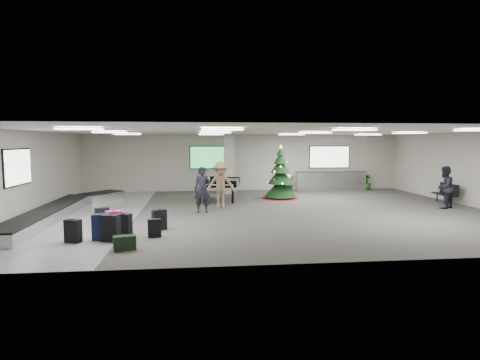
{
  "coord_description": "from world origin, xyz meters",
  "views": [
    {
      "loc": [
        -2.78,
        -15.73,
        2.78
      ],
      "look_at": [
        -0.92,
        1.0,
        1.17
      ],
      "focal_mm": 30.0,
      "sensor_mm": 36.0,
      "label": 1
    }
  ],
  "objects": [
    {
      "name": "suitcase_5",
      "position": [
        -6.16,
        -4.41,
        0.32
      ],
      "size": [
        0.49,
        0.38,
        0.67
      ],
      "rotation": [
        0.0,
        0.0,
        -0.4
      ],
      "color": "black",
      "rests_on": "ground"
    },
    {
      "name": "baggage_carousel",
      "position": [
        -7.84,
        -0.08,
        0.21
      ],
      "size": [
        2.28,
        9.71,
        0.43
      ],
      "color": "silver",
      "rests_on": "ground"
    },
    {
      "name": "room_envelope",
      "position": [
        -0.38,
        0.67,
        2.33
      ],
      "size": [
        18.02,
        14.02,
        3.21
      ],
      "color": "#AAA39C",
      "rests_on": "ground"
    },
    {
      "name": "suitcase_3",
      "position": [
        -3.94,
        -3.02,
        0.32
      ],
      "size": [
        0.49,
        0.4,
        0.67
      ],
      "rotation": [
        0.0,
        0.0,
        0.46
      ],
      "color": "black",
      "rests_on": "ground"
    },
    {
      "name": "suitcase_1",
      "position": [
        -4.89,
        -3.79,
        0.34
      ],
      "size": [
        0.49,
        0.39,
        0.7
      ],
      "rotation": [
        0.0,
        0.0,
        -0.43
      ],
      "color": "black",
      "rests_on": "ground"
    },
    {
      "name": "bench",
      "position": [
        8.59,
        1.25,
        0.5
      ],
      "size": [
        0.51,
        1.42,
        0.89
      ],
      "rotation": [
        0.0,
        0.0,
        -0.03
      ],
      "color": "black",
      "rests_on": "ground"
    },
    {
      "name": "service_counter",
      "position": [
        5.0,
        6.65,
        0.55
      ],
      "size": [
        4.05,
        0.65,
        1.08
      ],
      "color": "silver",
      "rests_on": "ground"
    },
    {
      "name": "pink_suitcase",
      "position": [
        -5.25,
        -3.47,
        0.36
      ],
      "size": [
        0.52,
        0.41,
        0.73
      ],
      "rotation": [
        0.0,
        0.0,
        0.38
      ],
      "color": "#ED1F98",
      "rests_on": "ground"
    },
    {
      "name": "potted_plant_right",
      "position": [
        7.12,
        6.5,
        0.45
      ],
      "size": [
        0.7,
        0.7,
        0.89
      ],
      "primitive_type": "imported",
      "rotation": [
        0.0,
        0.0,
        2.48
      ],
      "color": "#173912",
      "rests_on": "ground"
    },
    {
      "name": "suitcase_0",
      "position": [
        -5.15,
        -4.41,
        0.38
      ],
      "size": [
        0.55,
        0.42,
        0.78
      ],
      "rotation": [
        0.0,
        0.0,
        -0.34
      ],
      "color": "black",
      "rests_on": "ground"
    },
    {
      "name": "christmas_tree",
      "position": [
        1.35,
        3.49,
        0.91
      ],
      "size": [
        1.86,
        1.86,
        2.65
      ],
      "color": "maroon",
      "rests_on": "ground"
    },
    {
      "name": "green_duffel",
      "position": [
        -4.62,
        -5.34,
        0.19
      ],
      "size": [
        0.61,
        0.43,
        0.39
      ],
      "rotation": [
        0.0,
        0.0,
        0.3
      ],
      "color": "black",
      "rests_on": "ground"
    },
    {
      "name": "traveler_a",
      "position": [
        -2.52,
        -0.07,
        0.91
      ],
      "size": [
        0.69,
        0.48,
        1.81
      ],
      "primitive_type": "imported",
      "rotation": [
        0.0,
        0.0,
        -0.07
      ],
      "color": "black",
      "rests_on": "ground"
    },
    {
      "name": "navy_suitcase",
      "position": [
        -5.45,
        -4.19,
        0.37
      ],
      "size": [
        0.48,
        0.28,
        0.76
      ],
      "rotation": [
        0.0,
        0.0,
        -0.0
      ],
      "color": "black",
      "rests_on": "ground"
    },
    {
      "name": "suitcase_8",
      "position": [
        -5.82,
        -2.44,
        0.32
      ],
      "size": [
        0.5,
        0.39,
        0.66
      ],
      "rotation": [
        0.0,
        0.0,
        0.39
      ],
      "color": "black",
      "rests_on": "ground"
    },
    {
      "name": "potted_plant_left",
      "position": [
        2.58,
        6.5,
        0.42
      ],
      "size": [
        0.58,
        0.6,
        0.85
      ],
      "primitive_type": "imported",
      "rotation": [
        0.0,
        0.0,
        0.94
      ],
      "color": "#173912",
      "rests_on": "ground"
    },
    {
      "name": "grand_piano",
      "position": [
        -1.62,
        2.99,
        0.87
      ],
      "size": [
        2.02,
        2.42,
        1.23
      ],
      "rotation": [
        0.0,
        0.0,
        -0.2
      ],
      "color": "black",
      "rests_on": "ground"
    },
    {
      "name": "ground",
      "position": [
        0.0,
        0.0,
        0.0
      ],
      "size": [
        18.0,
        18.0,
        0.0
      ],
      "primitive_type": "plane",
      "color": "#383633",
      "rests_on": "ground"
    },
    {
      "name": "traveler_b",
      "position": [
        -1.73,
        1.06,
        0.97
      ],
      "size": [
        1.26,
        0.73,
        1.95
      ],
      "primitive_type": "imported",
      "rotation": [
        0.0,
        0.0,
        -0.0
      ],
      "color": "#856D52",
      "rests_on": "ground"
    },
    {
      "name": "traveler_bench",
      "position": [
        7.54,
        -0.19,
        0.89
      ],
      "size": [
        1.08,
        1.02,
        1.77
      ],
      "primitive_type": "imported",
      "rotation": [
        0.0,
        0.0,
        3.67
      ],
      "color": "black",
      "rests_on": "ground"
    },
    {
      "name": "suitcase_7",
      "position": [
        -3.99,
        -4.02,
        0.27
      ],
      "size": [
        0.4,
        0.26,
        0.56
      ],
      "rotation": [
        0.0,
        0.0,
        0.19
      ],
      "color": "black",
      "rests_on": "ground"
    }
  ]
}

